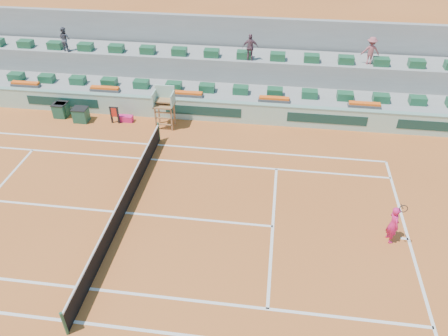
{
  "coord_description": "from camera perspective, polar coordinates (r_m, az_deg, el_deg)",
  "views": [
    {
      "loc": [
        6.16,
        -13.5,
        12.72
      ],
      "look_at": [
        4.0,
        2.5,
        1.0
      ],
      "focal_mm": 35.0,
      "sensor_mm": 36.0,
      "label": 1
    }
  ],
  "objects": [
    {
      "name": "seat_row_lower",
      "position": [
        26.61,
        -6.56,
        10.62
      ],
      "size": [
        32.9,
        0.6,
        0.44
      ],
      "color": "#1B5232",
      "rests_on": "seating_tier_lower"
    },
    {
      "name": "umpire_chair",
      "position": [
        24.57,
        -7.8,
        8.57
      ],
      "size": [
        1.1,
        0.9,
        2.4
      ],
      "color": "brown",
      "rests_on": "ground"
    },
    {
      "name": "towel_rack",
      "position": [
        25.86,
        -14.13,
        6.89
      ],
      "size": [
        0.54,
        0.09,
        1.03
      ],
      "color": "black",
      "rests_on": "ground"
    },
    {
      "name": "seating_tier_lower",
      "position": [
        27.75,
        -6.02,
        9.88
      ],
      "size": [
        36.0,
        4.0,
        1.2
      ],
      "primitive_type": "cube",
      "color": "gray",
      "rests_on": "ground"
    },
    {
      "name": "tennis_player",
      "position": [
        18.51,
        21.23,
        -6.86
      ],
      "size": [
        0.54,
        0.91,
        2.28
      ],
      "color": "#D81C65",
      "rests_on": "ground"
    },
    {
      "name": "court_lines",
      "position": [
        19.54,
        -12.77,
        -5.72
      ],
      "size": [
        23.89,
        11.09,
        0.01
      ],
      "color": "silver",
      "rests_on": "ground"
    },
    {
      "name": "seat_row_upper",
      "position": [
        27.76,
        -5.85,
        14.91
      ],
      "size": [
        32.9,
        0.6,
        0.44
      ],
      "color": "#1B5232",
      "rests_on": "seating_tier_upper"
    },
    {
      "name": "drink_cooler_a",
      "position": [
        26.68,
        -18.19,
        6.64
      ],
      "size": [
        0.84,
        0.73,
        0.84
      ],
      "color": "#174734",
      "rests_on": "ground"
    },
    {
      "name": "spectator_mid",
      "position": [
        26.67,
        3.47,
        15.46
      ],
      "size": [
        0.97,
        0.48,
        1.59
      ],
      "primitive_type": "imported",
      "rotation": [
        0.0,
        0.0,
        3.24
      ],
      "color": "#6A4654",
      "rests_on": "seating_tier_upper"
    },
    {
      "name": "stadium_back_wall",
      "position": [
        29.99,
        -4.84,
        15.32
      ],
      "size": [
        36.0,
        0.4,
        4.4
      ],
      "primitive_type": "cube",
      "color": "gray",
      "rests_on": "ground"
    },
    {
      "name": "spectator_right",
      "position": [
        27.49,
        18.62,
        14.33
      ],
      "size": [
        1.06,
        0.64,
        1.6
      ],
      "primitive_type": "imported",
      "rotation": [
        0.0,
        0.0,
        3.19
      ],
      "color": "#A15056",
      "rests_on": "seating_tier_upper"
    },
    {
      "name": "spectator_left",
      "position": [
        29.8,
        -20.09,
        15.54
      ],
      "size": [
        0.87,
        0.78,
        1.48
      ],
      "primitive_type": "imported",
      "rotation": [
        0.0,
        0.0,
        2.78
      ],
      "color": "#4D4E5A",
      "rests_on": "seating_tier_upper"
    },
    {
      "name": "ground",
      "position": [
        19.54,
        -12.77,
        -5.73
      ],
      "size": [
        90.0,
        90.0,
        0.0
      ],
      "primitive_type": "plane",
      "color": "#A95220",
      "rests_on": "ground"
    },
    {
      "name": "player_bag",
      "position": [
        26.09,
        -12.7,
        6.32
      ],
      "size": [
        0.82,
        0.37,
        0.37
      ],
      "primitive_type": "cube",
      "color": "#D81C65",
      "rests_on": "ground"
    },
    {
      "name": "drink_cooler_c",
      "position": [
        27.56,
        -20.64,
        7.06
      ],
      "size": [
        0.74,
        0.64,
        0.84
      ],
      "color": "#174734",
      "rests_on": "ground"
    },
    {
      "name": "tennis_net",
      "position": [
        19.2,
        -12.98,
        -4.55
      ],
      "size": [
        0.1,
        11.97,
        1.1
      ],
      "color": "black",
      "rests_on": "ground"
    },
    {
      "name": "advertising_hoarding",
      "position": [
        25.83,
        -7.05,
        7.8
      ],
      "size": [
        36.0,
        0.34,
        1.26
      ],
      "color": "#9BC3AE",
      "rests_on": "ground"
    },
    {
      "name": "drink_cooler_b",
      "position": [
        27.67,
        -20.32,
        7.25
      ],
      "size": [
        0.67,
        0.58,
        0.84
      ],
      "color": "#174734",
      "rests_on": "ground"
    },
    {
      "name": "seating_tier_upper",
      "position": [
        28.88,
        -5.41,
        12.52
      ],
      "size": [
        36.0,
        2.4,
        2.6
      ],
      "primitive_type": "cube",
      "color": "gray",
      "rests_on": "ground"
    },
    {
      "name": "flower_planters",
      "position": [
        26.35,
        -10.17,
        9.8
      ],
      "size": [
        26.8,
        0.36,
        0.28
      ],
      "color": "#4C4C4C",
      "rests_on": "seating_tier_lower"
    }
  ]
}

